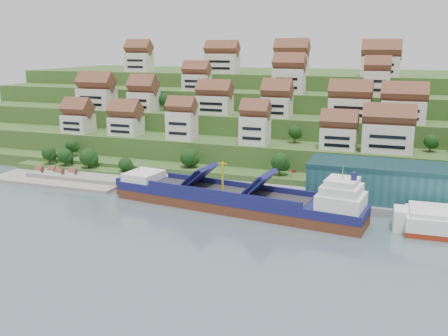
% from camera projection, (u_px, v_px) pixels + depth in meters
% --- Properties ---
extents(ground, '(300.00, 300.00, 0.00)m').
position_uv_depth(ground, '(217.00, 209.00, 134.29)').
color(ground, slate).
rests_on(ground, ground).
extents(quay, '(180.00, 14.00, 2.20)m').
position_uv_depth(quay, '(301.00, 197.00, 141.33)').
color(quay, gray).
rests_on(quay, ground).
extents(pebble_beach, '(45.00, 20.00, 1.00)m').
position_uv_depth(pebble_beach, '(64.00, 178.00, 163.83)').
color(pebble_beach, gray).
rests_on(pebble_beach, ground).
extents(hillside, '(260.00, 128.00, 31.00)m').
position_uv_depth(hillside, '(295.00, 118.00, 226.59)').
color(hillside, '#2D4C1E').
rests_on(hillside, ground).
extents(hillside_village, '(154.18, 61.78, 28.55)m').
position_uv_depth(hillside_village, '(284.00, 98.00, 182.40)').
color(hillside_village, silver).
rests_on(hillside_village, ground).
extents(hillside_trees, '(135.62, 62.46, 29.06)m').
position_uv_depth(hillside_trees, '(220.00, 130.00, 172.34)').
color(hillside_trees, '#173B13').
rests_on(hillside_trees, ground).
extents(warehouse, '(60.00, 15.00, 10.00)m').
position_uv_depth(warehouse, '(424.00, 185.00, 131.40)').
color(warehouse, '#22575E').
rests_on(warehouse, quay).
extents(flagpole, '(1.28, 0.16, 8.00)m').
position_uv_depth(flagpole, '(292.00, 181.00, 135.97)').
color(flagpole, gray).
rests_on(flagpole, quay).
extents(beach_huts, '(14.40, 3.70, 2.20)m').
position_uv_depth(beach_huts, '(56.00, 174.00, 162.95)').
color(beach_huts, white).
rests_on(beach_huts, pebble_beach).
extents(cargo_ship, '(70.12, 19.64, 15.26)m').
position_uv_depth(cargo_ship, '(241.00, 200.00, 132.23)').
color(cargo_ship, '#5A2C1B').
rests_on(cargo_ship, ground).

